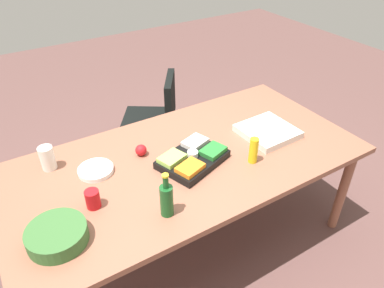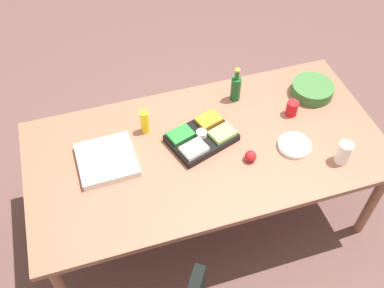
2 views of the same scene
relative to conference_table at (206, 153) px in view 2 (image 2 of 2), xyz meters
The scene contains 11 objects.
ground_plane 0.73m from the conference_table, ahead, with size 10.00×10.00×0.00m, color brown.
conference_table is the anchor object (origin of this frame).
red_solo_cup 0.68m from the conference_table, behind, with size 0.08×0.08×0.11m, color red.
mayo_jar 0.88m from the conference_table, 155.23° to the left, with size 0.09×0.09×0.16m, color white.
veggie_tray 0.12m from the conference_table, 76.91° to the right, with size 0.49×0.42×0.09m.
salad_bowl 0.94m from the conference_table, 163.91° to the right, with size 0.30×0.30×0.09m, color #36632F.
pizza_box 0.66m from the conference_table, ahead, with size 0.36×0.36×0.05m, color silver.
paper_plate_stack 0.58m from the conference_table, 162.79° to the left, with size 0.22×0.22×0.03m, color white.
apple_red 0.32m from the conference_table, 141.34° to the left, with size 0.08×0.08×0.08m, color red.
mustard_bottle 0.46m from the conference_table, 36.52° to the right, with size 0.06×0.06×0.18m, color yellow.
wine_bottle 0.54m from the conference_table, 132.16° to the right, with size 0.09×0.09×0.27m.
Camera 2 is at (0.65, 1.76, 3.02)m, focal length 41.29 mm.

